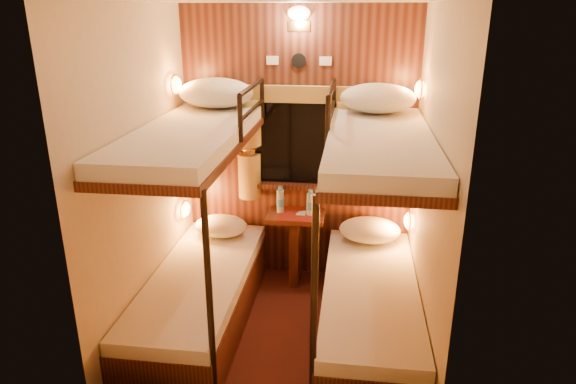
# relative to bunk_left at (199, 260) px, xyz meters

# --- Properties ---
(floor) EXTENTS (2.10, 2.10, 0.00)m
(floor) POSITION_rel_bunk_left_xyz_m (0.65, -0.07, -0.56)
(floor) COLOR #37140F
(floor) RESTS_ON ground
(ceiling) EXTENTS (2.10, 2.10, 0.00)m
(ceiling) POSITION_rel_bunk_left_xyz_m (0.65, -0.07, 1.84)
(ceiling) COLOR silver
(ceiling) RESTS_ON wall_back
(wall_back) EXTENTS (2.40, 0.00, 2.40)m
(wall_back) POSITION_rel_bunk_left_xyz_m (0.65, 0.98, 0.64)
(wall_back) COLOR #C6B293
(wall_back) RESTS_ON floor
(wall_front) EXTENTS (2.40, 0.00, 2.40)m
(wall_front) POSITION_rel_bunk_left_xyz_m (0.65, -1.12, 0.64)
(wall_front) COLOR #C6B293
(wall_front) RESTS_ON floor
(wall_left) EXTENTS (0.00, 2.40, 2.40)m
(wall_left) POSITION_rel_bunk_left_xyz_m (-0.35, -0.07, 0.64)
(wall_left) COLOR #C6B293
(wall_left) RESTS_ON floor
(wall_right) EXTENTS (0.00, 2.40, 2.40)m
(wall_right) POSITION_rel_bunk_left_xyz_m (1.65, -0.07, 0.64)
(wall_right) COLOR #C6B293
(wall_right) RESTS_ON floor
(back_panel) EXTENTS (2.00, 0.03, 2.40)m
(back_panel) POSITION_rel_bunk_left_xyz_m (0.65, 0.97, 0.64)
(back_panel) COLOR black
(back_panel) RESTS_ON floor
(bunk_left) EXTENTS (0.72, 1.90, 1.82)m
(bunk_left) POSITION_rel_bunk_left_xyz_m (0.00, 0.00, 0.00)
(bunk_left) COLOR black
(bunk_left) RESTS_ON floor
(bunk_right) EXTENTS (0.72, 1.90, 1.82)m
(bunk_right) POSITION_rel_bunk_left_xyz_m (1.30, 0.00, 0.00)
(bunk_right) COLOR black
(bunk_right) RESTS_ON floor
(window) EXTENTS (1.00, 0.12, 0.79)m
(window) POSITION_rel_bunk_left_xyz_m (0.65, 0.94, 0.62)
(window) COLOR black
(window) RESTS_ON back_panel
(curtains) EXTENTS (1.10, 0.22, 1.00)m
(curtains) POSITION_rel_bunk_left_xyz_m (0.65, 0.90, 0.71)
(curtains) COLOR olive
(curtains) RESTS_ON back_panel
(back_fixtures) EXTENTS (0.54, 0.09, 0.48)m
(back_fixtures) POSITION_rel_bunk_left_xyz_m (0.65, 0.93, 1.69)
(back_fixtures) COLOR black
(back_fixtures) RESTS_ON back_panel
(reading_lamps) EXTENTS (2.00, 0.20, 1.25)m
(reading_lamps) POSITION_rel_bunk_left_xyz_m (0.65, 0.63, 0.68)
(reading_lamps) COLOR orange
(reading_lamps) RESTS_ON wall_left
(table) EXTENTS (0.50, 0.34, 0.66)m
(table) POSITION_rel_bunk_left_xyz_m (0.65, 0.78, -0.14)
(table) COLOR #512312
(table) RESTS_ON floor
(bottle_left) EXTENTS (0.07, 0.07, 0.24)m
(bottle_left) POSITION_rel_bunk_left_xyz_m (0.51, 0.82, 0.20)
(bottle_left) COLOR #99BFE5
(bottle_left) RESTS_ON table
(bottle_right) EXTENTS (0.07, 0.07, 0.24)m
(bottle_right) POSITION_rel_bunk_left_xyz_m (0.78, 0.78, 0.19)
(bottle_right) COLOR #99BFE5
(bottle_right) RESTS_ON table
(sachet_a) EXTENTS (0.08, 0.07, 0.01)m
(sachet_a) POSITION_rel_bunk_left_xyz_m (0.69, 0.78, 0.09)
(sachet_a) COLOR silver
(sachet_a) RESTS_ON table
(sachet_b) EXTENTS (0.08, 0.08, 0.01)m
(sachet_b) POSITION_rel_bunk_left_xyz_m (0.70, 0.83, 0.09)
(sachet_b) COLOR silver
(sachet_b) RESTS_ON table
(pillow_lower_left) EXTENTS (0.47, 0.33, 0.18)m
(pillow_lower_left) POSITION_rel_bunk_left_xyz_m (-0.00, 0.67, -0.01)
(pillow_lower_left) COLOR silver
(pillow_lower_left) RESTS_ON bunk_left
(pillow_lower_right) EXTENTS (0.53, 0.38, 0.21)m
(pillow_lower_right) POSITION_rel_bunk_left_xyz_m (1.30, 0.73, 0.00)
(pillow_lower_right) COLOR silver
(pillow_lower_right) RESTS_ON bunk_right
(pillow_upper_left) EXTENTS (0.61, 0.44, 0.24)m
(pillow_upper_left) POSITION_rel_bunk_left_xyz_m (-0.00, 0.71, 1.15)
(pillow_upper_left) COLOR silver
(pillow_upper_left) RESTS_ON bunk_left
(pillow_upper_right) EXTENTS (0.58, 0.42, 0.23)m
(pillow_upper_right) POSITION_rel_bunk_left_xyz_m (1.30, 0.66, 1.14)
(pillow_upper_right) COLOR silver
(pillow_upper_right) RESTS_ON bunk_right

